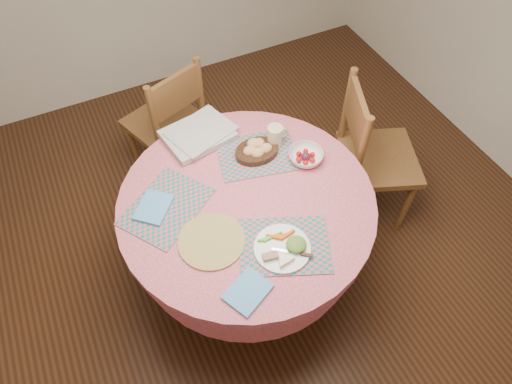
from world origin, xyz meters
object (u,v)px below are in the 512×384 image
chair_right (371,154)px  latte_mug (275,136)px  dining_table (247,222)px  dinner_plate (285,248)px  wicker_trivet (212,241)px  chair_back (169,121)px  bread_bowl (257,149)px  fruit_bowl (306,156)px

chair_right → latte_mug: size_ratio=8.43×
dining_table → dinner_plate: bearing=-84.8°
dining_table → wicker_trivet: (-0.24, -0.14, 0.20)m
wicker_trivet → dinner_plate: 0.33m
dinner_plate → latte_mug: bearing=66.2°
latte_mug → chair_back: bearing=118.8°
bread_bowl → latte_mug: 0.12m
chair_right → fruit_bowl: 0.56m
bread_bowl → dinner_plate: bearing=-104.1°
dining_table → fruit_bowl: fruit_bowl is taller
wicker_trivet → chair_back: bearing=82.5°
wicker_trivet → latte_mug: 0.67m
dining_table → wicker_trivet: bearing=-149.0°
dinner_plate → bread_bowl: (0.14, 0.57, 0.01)m
dining_table → dinner_plate: 0.39m
chair_back → latte_mug: (0.38, -0.70, 0.33)m
chair_back → dinner_plate: chair_back is taller
chair_right → dinner_plate: bearing=140.7°
wicker_trivet → dinner_plate: dinner_plate is taller
chair_back → latte_mug: size_ratio=7.95×
chair_right → chair_back: chair_right is taller
latte_mug → fruit_bowl: latte_mug is taller
chair_back → bread_bowl: 0.83m
chair_right → bread_bowl: 0.76m
dining_table → wicker_trivet: 0.34m
chair_back → wicker_trivet: size_ratio=3.10×
bread_bowl → fruit_bowl: bread_bowl is taller
dining_table → fruit_bowl: 0.45m
chair_back → fruit_bowl: 1.03m
bread_bowl → fruit_bowl: size_ratio=1.19×
dining_table → fruit_bowl: (0.38, 0.10, 0.22)m
fruit_bowl → dinner_plate: bearing=-129.5°
wicker_trivet → dinner_plate: (0.27, -0.18, 0.02)m
chair_right → latte_mug: chair_right is taller
dining_table → bread_bowl: bearing=54.4°
wicker_trivet → fruit_bowl: bearing=21.3°
chair_back → fruit_bowl: size_ratio=4.83×
wicker_trivet → fruit_bowl: size_ratio=1.56×
chair_right → chair_back: size_ratio=1.06×
dining_table → chair_right: (0.87, 0.14, -0.04)m
chair_right → bread_bowl: size_ratio=4.29×
dinner_plate → fruit_bowl: size_ratio=1.30×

